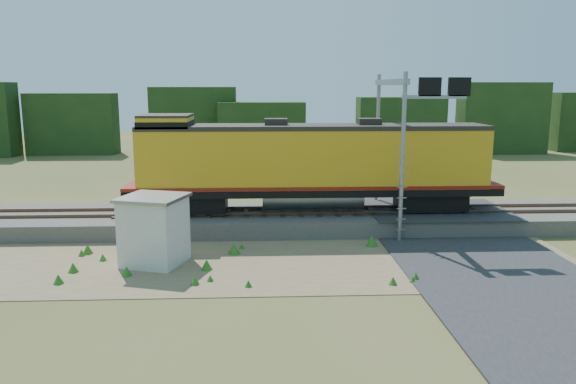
{
  "coord_description": "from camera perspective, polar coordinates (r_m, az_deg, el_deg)",
  "views": [
    {
      "loc": [
        -1.86,
        -21.48,
        7.01
      ],
      "look_at": [
        -0.74,
        3.0,
        2.4
      ],
      "focal_mm": 35.0,
      "sensor_mm": 36.0,
      "label": 1
    }
  ],
  "objects": [
    {
      "name": "ballast",
      "position": [
        28.32,
        1.23,
        -2.84
      ],
      "size": [
        70.0,
        5.0,
        0.8
      ],
      "primitive_type": "cube",
      "color": "slate",
      "rests_on": "ground"
    },
    {
      "name": "rails",
      "position": [
        28.21,
        1.23,
        -1.9
      ],
      "size": [
        70.0,
        1.54,
        0.16
      ],
      "color": "brown",
      "rests_on": "ballast"
    },
    {
      "name": "shed",
      "position": [
        22.97,
        -13.44,
        -3.76
      ],
      "size": [
        2.93,
        2.93,
        2.78
      ],
      "rotation": [
        0.0,
        0.0,
        -0.3
      ],
      "color": "silver",
      "rests_on": "ground"
    },
    {
      "name": "road",
      "position": [
        24.9,
        18.45,
        -6.05
      ],
      "size": [
        7.0,
        66.0,
        0.86
      ],
      "color": "#38383A",
      "rests_on": "ground"
    },
    {
      "name": "signal_gantry",
      "position": [
        27.64,
        11.44,
        7.74
      ],
      "size": [
        3.04,
        6.2,
        7.66
      ],
      "color": "gray",
      "rests_on": "ground"
    },
    {
      "name": "locomotive",
      "position": [
        27.82,
        2.02,
        2.97
      ],
      "size": [
        18.34,
        2.8,
        4.73
      ],
      "color": "black",
      "rests_on": "rails"
    },
    {
      "name": "ground",
      "position": [
        22.67,
        2.24,
        -7.37
      ],
      "size": [
        140.0,
        140.0,
        0.0
      ],
      "primitive_type": "plane",
      "color": "#475123",
      "rests_on": "ground"
    },
    {
      "name": "weed_clumps",
      "position": [
        22.75,
        -6.67,
        -7.37
      ],
      "size": [
        15.0,
        6.2,
        0.56
      ],
      "primitive_type": null,
      "color": "#316D1F",
      "rests_on": "ground"
    },
    {
      "name": "tree_line_north",
      "position": [
        59.64,
        -0.83,
        6.87
      ],
      "size": [
        130.0,
        3.0,
        6.5
      ],
      "color": "#1C3714",
      "rests_on": "ground"
    },
    {
      "name": "dirt_shoulder",
      "position": [
        23.06,
        -2.86,
        -7.01
      ],
      "size": [
        26.0,
        8.0,
        0.03
      ],
      "primitive_type": "cube",
      "color": "#8C7754",
      "rests_on": "ground"
    }
  ]
}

